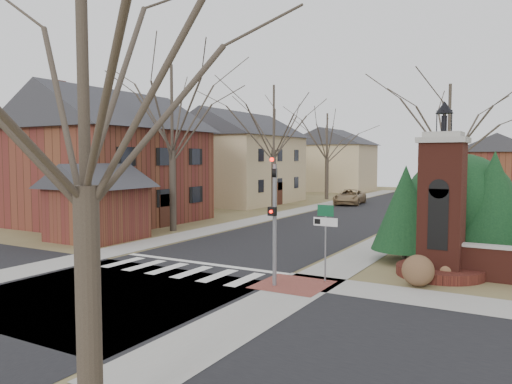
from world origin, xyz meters
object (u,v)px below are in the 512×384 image
Objects in this scene: traffic_signal_pole at (274,211)px; sign_post at (325,228)px; distant_car at (452,190)px; pickup_truck at (350,197)px; brick_gate_monument at (442,218)px.

traffic_signal_pole is 1.64× the size of sign_post.
traffic_signal_pole reaches higher than distant_car.
pickup_truck is (-7.70, 29.94, -1.89)m from traffic_signal_pole.
distant_car is (-0.90, 45.56, -1.85)m from traffic_signal_pole.
brick_gate_monument is at bearing 41.42° from sign_post.
traffic_signal_pole is at bearing -82.35° from pickup_truck.
brick_gate_monument reaches higher than distant_car.
brick_gate_monument is 1.29× the size of pickup_truck.
sign_post is 4.55m from brick_gate_monument.
traffic_signal_pole is at bearing -136.76° from brick_gate_monument.
pickup_truck is 1.13× the size of distant_car.
traffic_signal_pole is at bearing 100.78° from distant_car.
sign_post is 44.21m from distant_car.
pickup_truck is at bearing 104.42° from traffic_signal_pole.
brick_gate_monument reaches higher than traffic_signal_pole.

